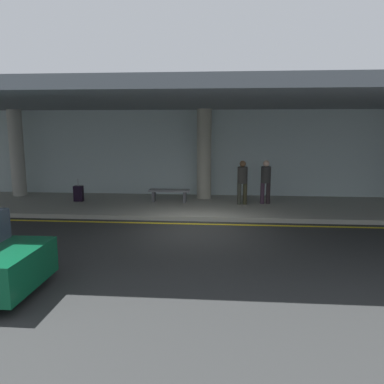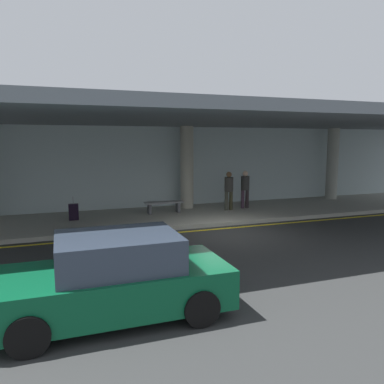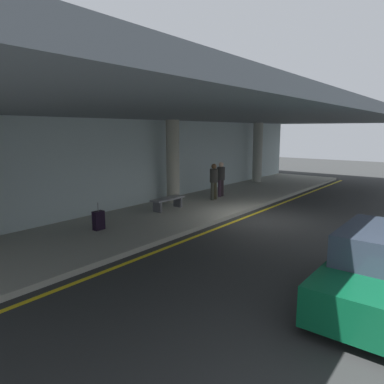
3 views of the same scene
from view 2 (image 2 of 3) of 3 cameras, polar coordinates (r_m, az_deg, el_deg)
name	(u,v)px [view 2 (image 2 of 3)]	position (r m, az deg, el deg)	size (l,w,h in m)	color
ground_plane	(229,233)	(13.00, 5.63, -6.23)	(60.00, 60.00, 0.00)	#2B2D2D
sidewalk	(197,214)	(15.77, 0.79, -3.44)	(26.00, 4.20, 0.15)	gray
lane_stripe_yellow	(221,229)	(13.58, 4.43, -5.60)	(26.00, 0.14, 0.01)	yellow
support_column_center	(187,167)	(16.75, -0.78, 3.77)	(0.59, 0.59, 3.65)	#9A9786
support_column_right_mid	(332,164)	(20.78, 20.61, 4.04)	(0.59, 0.59, 3.65)	#97998E
ceiling_overhang	(202,120)	(15.03, 1.50, 10.85)	(28.00, 13.20, 0.30)	slate
terminal_back_wall	(180,168)	(17.64, -1.78, 3.72)	(26.00, 0.30, 3.80)	#AABCBD
car_dark_green	(114,278)	(6.95, -11.75, -12.74)	(4.10, 1.92, 1.50)	#0A4C2D
traveler_with_luggage	(229,188)	(16.32, 5.64, 0.59)	(0.38, 0.38, 1.68)	#33342B
person_waiting_for_ride	(245,187)	(16.90, 8.10, 0.79)	(0.38, 0.38, 1.68)	#372533
suitcase_upright_primary	(74,212)	(14.95, -17.61, -2.92)	(0.36, 0.22, 0.90)	black
bench_metal	(164,205)	(15.70, -4.33, -1.93)	(1.60, 0.50, 0.48)	slate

